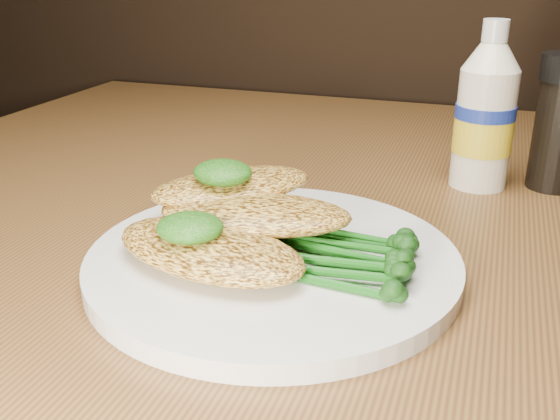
% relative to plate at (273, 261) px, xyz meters
% --- Properties ---
extents(plate, '(0.26, 0.26, 0.01)m').
position_rel_plate_xyz_m(plate, '(0.00, 0.00, 0.00)').
color(plate, white).
rests_on(plate, dining_table).
extents(chicken_front, '(0.16, 0.11, 0.02)m').
position_rel_plate_xyz_m(chicken_front, '(-0.03, -0.03, 0.02)').
color(chicken_front, '#F5BC4E').
rests_on(chicken_front, plate).
extents(chicken_mid, '(0.15, 0.09, 0.02)m').
position_rel_plate_xyz_m(chicken_mid, '(-0.02, 0.02, 0.03)').
color(chicken_mid, '#F5BC4E').
rests_on(chicken_mid, plate).
extents(chicken_back, '(0.14, 0.14, 0.02)m').
position_rel_plate_xyz_m(chicken_back, '(-0.05, 0.05, 0.03)').
color(chicken_back, '#F5BC4E').
rests_on(chicken_back, plate).
extents(pesto_front, '(0.05, 0.05, 0.02)m').
position_rel_plate_xyz_m(pesto_front, '(-0.04, -0.04, 0.03)').
color(pesto_front, black).
rests_on(pesto_front, chicken_front).
extents(pesto_back, '(0.05, 0.05, 0.02)m').
position_rel_plate_xyz_m(pesto_back, '(-0.05, 0.03, 0.05)').
color(pesto_back, black).
rests_on(pesto_back, chicken_back).
extents(broccolini_bundle, '(0.15, 0.13, 0.02)m').
position_rel_plate_xyz_m(broccolini_bundle, '(0.05, -0.00, 0.02)').
color(broccolini_bundle, '#145713').
rests_on(broccolini_bundle, plate).
extents(mayo_bottle, '(0.06, 0.06, 0.15)m').
position_rel_plate_xyz_m(mayo_bottle, '(0.13, 0.23, 0.07)').
color(mayo_bottle, white).
rests_on(mayo_bottle, dining_table).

